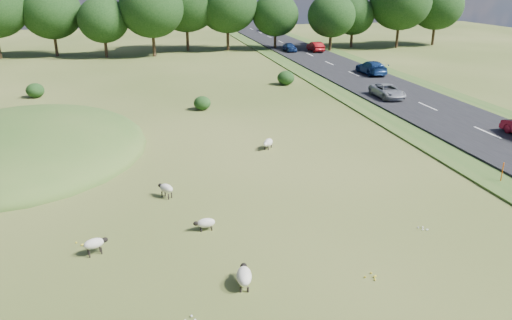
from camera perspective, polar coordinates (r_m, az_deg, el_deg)
The scene contains 16 objects.
ground at distance 43.39m, azimuth -7.29°, elevation 5.63°, with size 160.00×160.00×0.00m, color #334916.
mound at distance 36.44m, azimuth -25.04°, elevation 1.06°, with size 16.00×20.00×4.00m, color #33561E.
road at distance 58.07m, azimuth 11.90°, elevation 9.15°, with size 8.00×150.00×0.25m, color black.
treeline at distance 77.47m, azimuth -11.13°, elevation 16.65°, with size 96.28×14.66×11.70m.
shrubs at distance 49.72m, azimuth -7.93°, elevation 8.26°, with size 26.62×10.41×1.49m.
marker_post at distance 30.68m, azimuth 26.31°, elevation -1.30°, with size 0.06×0.06×1.20m, color #D8590C.
sheep_0 at distance 22.65m, azimuth -5.82°, elevation -7.17°, with size 1.00×0.47×0.58m.
sheep_1 at distance 18.70m, azimuth -1.38°, elevation -13.07°, with size 0.74×1.33×0.74m.
sheep_2 at distance 21.64m, azimuth -17.96°, elevation -9.06°, with size 1.05×0.71×0.73m.
sheep_3 at distance 26.13m, azimuth -10.25°, elevation -3.18°, with size 0.89×1.00×0.74m.
sheep_4 at distance 33.08m, azimuth 1.38°, elevation 1.99°, with size 0.98×1.19×0.69m.
car_1 at distance 108.45m, azimuth 1.08°, elevation 14.92°, with size 2.07×5.10×1.48m, color #B7BABF.
car_2 at distance 60.06m, azimuth 13.04°, elevation 10.27°, with size 2.11×5.19×1.51m, color navy.
car_3 at distance 77.64m, azimuth 3.88°, elevation 12.75°, with size 1.49×3.71×1.26m, color navy.
car_4 at distance 48.19m, azimuth 14.80°, elevation 7.63°, with size 2.04×4.43×1.23m, color #9D9FA4.
car_6 at distance 77.97m, azimuth 6.81°, elevation 12.75°, with size 1.51×4.34×1.43m, color maroon.
Camera 1 is at (-3.85, -21.88, 10.68)m, focal length 35.00 mm.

